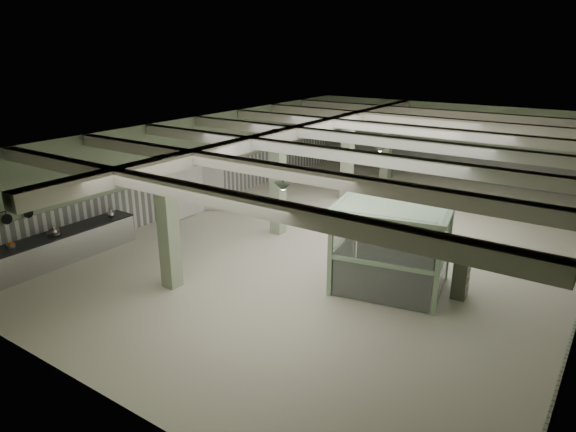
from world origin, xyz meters
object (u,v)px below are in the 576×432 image
Objects in this scene: prep_counter at (51,250)px; filing_cabinet at (461,277)px; walkin_cooler at (189,185)px; guard_booth at (393,230)px.

filing_cabinet reaches higher than prep_counter.
prep_counter is 4.94× the size of filing_cabinet.
guard_booth reaches higher than walkin_cooler.
walkin_cooler is 0.72× the size of guard_booth.
walkin_cooler is at bearing 169.47° from filing_cabinet.
walkin_cooler is at bearing 159.04° from guard_booth.
guard_booth is at bearing 25.64° from prep_counter.
prep_counter is at bearing -165.30° from guard_booth.
prep_counter is 10.00m from guard_booth.
walkin_cooler is 10.87m from filing_cabinet.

